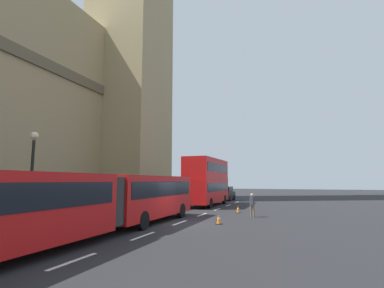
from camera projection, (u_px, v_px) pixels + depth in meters
The scene contains 9 objects.
ground_plane at pixel (178, 223), 17.79m from camera, with size 160.00×160.00×0.00m, color #262628.
lane_centre_marking at pixel (192, 218), 20.19m from camera, with size 34.40×0.16×0.01m.
articulated_bus at pixel (100, 199), 13.95m from camera, with size 18.65×2.54×2.90m.
double_decker_bus at pixel (207, 180), 30.91m from camera, with size 9.02×2.54×4.90m.
sedan_lead at pixel (225, 194), 38.49m from camera, with size 4.40×1.86×1.85m.
traffic_cone_west at pixel (219, 219), 17.54m from camera, with size 0.36×0.36×0.58m.
traffic_cone_middle at pixel (238, 209), 23.74m from camera, with size 0.36×0.36×0.58m.
street_lamp at pixel (32, 172), 15.67m from camera, with size 0.44×0.44×5.27m.
pedestrian_near_cones at pixel (252, 204), 21.01m from camera, with size 0.45×0.35×1.69m.
Camera 1 is at (-16.92, -6.94, 2.60)m, focal length 27.19 mm.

